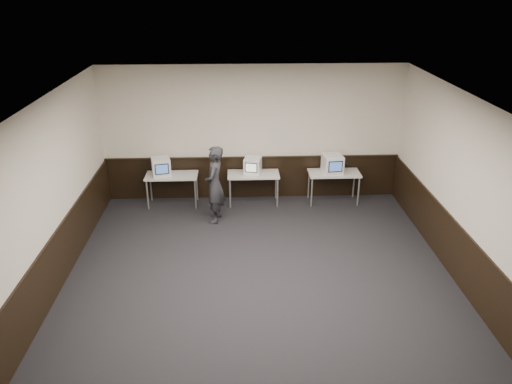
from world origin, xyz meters
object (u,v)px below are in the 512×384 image
desk_left (172,178)px  desk_right (334,175)px  emac_left (161,167)px  emac_right (333,164)px  emac_center (253,165)px  person (215,185)px  desk_center (253,176)px

desk_left → desk_right: 3.80m
emac_left → emac_right: bearing=-13.2°
desk_right → emac_left: size_ratio=2.32×
desk_right → desk_left: bearing=180.0°
emac_center → emac_right: emac_right is taller
desk_left → emac_center: (1.88, 0.04, 0.26)m
person → desk_right: bearing=118.3°
desk_center → emac_left: 2.14m
desk_left → emac_center: 1.90m
desk_center → person: bearing=-133.9°
person → desk_center: bearing=146.3°
desk_right → desk_center: bearing=180.0°
emac_right → desk_left: bearing=173.1°
desk_right → emac_right: 0.30m
desk_right → emac_left: emac_left is taller
desk_left → desk_right: (3.80, 0.00, 0.00)m
emac_right → person: person is taller
emac_right → emac_center: bearing=171.5°
emac_center → desk_right: bearing=11.2°
emac_center → person: 1.27m
emac_right → person: 2.85m
emac_left → person: size_ratio=0.30×
desk_left → emac_left: size_ratio=2.32×
desk_center → emac_right: emac_right is taller
desk_center → desk_right: (1.90, 0.00, 0.00)m
desk_right → person: person is taller
desk_left → person: person is taller
desk_center → person: 1.26m
desk_right → emac_right: bearing=-150.8°
emac_center → emac_right: bearing=10.2°
desk_right → emac_right: (-0.06, -0.03, 0.29)m
desk_right → emac_center: bearing=178.9°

